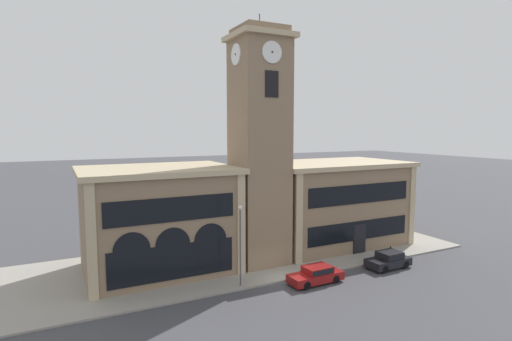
# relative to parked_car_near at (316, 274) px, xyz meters

# --- Properties ---
(ground_plane) EXTENTS (300.00, 300.00, 0.00)m
(ground_plane) POSITION_rel_parked_car_near_xyz_m (-1.86, 1.32, -0.73)
(ground_plane) COLOR #424247
(sidewalk_kerb) EXTENTS (43.05, 13.98, 0.15)m
(sidewalk_kerb) POSITION_rel_parked_car_near_xyz_m (-1.86, 8.31, -0.65)
(sidewalk_kerb) COLOR gray
(sidewalk_kerb) RESTS_ON ground_plane
(clock_tower) EXTENTS (5.17, 5.17, 22.53)m
(clock_tower) POSITION_rel_parked_car_near_xyz_m (-1.87, 6.45, 9.98)
(clock_tower) COLOR #897056
(clock_tower) RESTS_ON ground_plane
(town_hall_left_wing) EXTENTS (13.11, 9.78, 9.16)m
(town_hall_left_wing) POSITION_rel_parked_car_near_xyz_m (-10.60, 8.72, 3.87)
(town_hall_left_wing) COLOR #897056
(town_hall_left_wing) RESTS_ON ground_plane
(town_hall_right_wing) EXTENTS (15.69, 9.78, 8.94)m
(town_hall_right_wing) POSITION_rel_parked_car_near_xyz_m (8.16, 8.73, 3.76)
(town_hall_right_wing) COLOR #897056
(town_hall_right_wing) RESTS_ON ground_plane
(parked_car_near) EXTENTS (4.62, 1.89, 1.39)m
(parked_car_near) POSITION_rel_parked_car_near_xyz_m (0.00, 0.00, 0.00)
(parked_car_near) COLOR maroon
(parked_car_near) RESTS_ON ground_plane
(parked_car_mid) EXTENTS (4.14, 1.99, 1.48)m
(parked_car_mid) POSITION_rel_parked_car_near_xyz_m (7.92, -0.00, 0.04)
(parked_car_mid) COLOR black
(parked_car_mid) RESTS_ON ground_plane
(street_lamp) EXTENTS (0.36, 0.36, 6.43)m
(street_lamp) POSITION_rel_parked_car_near_xyz_m (-5.88, 1.90, 3.57)
(street_lamp) COLOR #4C4C51
(street_lamp) RESTS_ON sidewalk_kerb
(bollard) EXTENTS (0.18, 0.18, 1.06)m
(bollard) POSITION_rel_parked_car_near_xyz_m (10.05, 1.88, -0.06)
(bollard) COLOR black
(bollard) RESTS_ON sidewalk_kerb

